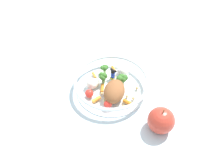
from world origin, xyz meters
TOP-DOWN VIEW (x-y plane):
  - ground_plane at (0.00, 0.00)m, footprint 2.40×2.40m
  - food_container at (-0.00, -0.02)m, footprint 0.26×0.26m
  - loose_apple at (0.19, -0.12)m, footprint 0.08×0.08m

SIDE VIEW (x-z plane):
  - ground_plane at x=0.00m, z-range 0.00..0.00m
  - food_container at x=0.00m, z-range 0.00..0.06m
  - loose_apple at x=0.19m, z-range -0.01..0.09m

